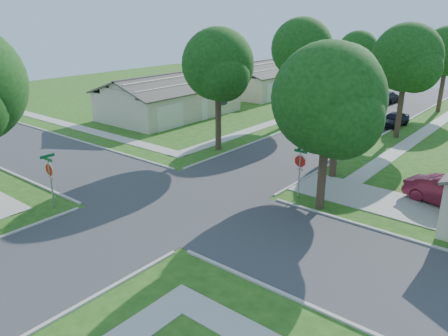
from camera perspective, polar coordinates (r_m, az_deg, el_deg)
ground at (r=24.13m, az=-5.82°, el=-4.49°), size 100.00×100.00×0.00m
road_ns at (r=24.13m, az=-5.82°, el=-4.48°), size 7.00×100.00×0.02m
sidewalk_ne at (r=43.70m, az=25.37°, el=4.73°), size 1.20×40.00×0.04m
sidewalk_nw at (r=47.88m, az=11.14°, el=7.41°), size 1.20×40.00×0.04m
driveway at (r=25.82m, az=18.48°, el=-3.73°), size 8.80×3.60×0.05m
stop_sign_sw at (r=24.34m, az=-21.83°, el=-0.49°), size 1.05×0.80×2.98m
stop_sign_ne at (r=24.27m, az=9.90°, el=0.61°), size 1.05×0.80×2.98m
tree_e_near at (r=27.16m, az=15.00°, el=10.12°), size 4.97×4.80×8.28m
tree_e_mid at (r=38.28m, az=22.81°, el=12.78°), size 5.59×5.40×9.21m
tree_e_far at (r=50.85m, az=27.22°, el=13.17°), size 5.17×5.00×8.72m
tree_w_near at (r=32.05m, az=-0.70°, el=12.97°), size 5.38×5.20×8.97m
tree_w_mid at (r=41.92m, az=10.18°, el=14.74°), size 5.80×5.60×9.56m
tree_w_far at (r=53.70m, az=17.13°, el=14.14°), size 4.76×4.60×8.04m
tree_ne_corner at (r=22.21m, az=13.55°, el=8.12°), size 5.80×5.60×8.66m
house_nw_near at (r=44.74m, az=-7.06°, el=8.75°), size 8.42×13.60×4.23m
house_nw_far at (r=57.69m, az=5.33°, el=11.22°), size 8.42×13.60×4.23m
car_driveway at (r=26.18m, az=27.26°, el=-2.96°), size 4.71×2.51×1.48m
car_curb_east at (r=42.99m, az=21.29°, el=5.94°), size 2.05×4.02×1.31m
car_curb_west at (r=54.41m, az=20.57°, el=8.68°), size 2.31×4.86×1.37m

